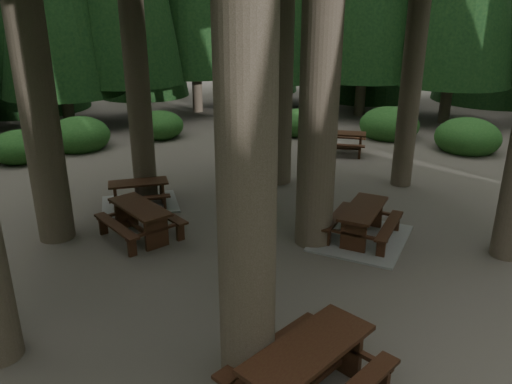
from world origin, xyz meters
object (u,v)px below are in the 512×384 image
picnic_table_a (362,228)px  picnic_table_d (341,139)px  picnic_table_b (140,216)px  picnic_table_c (140,198)px  picnic_table_e (308,364)px

picnic_table_a → picnic_table_d: size_ratio=1.34×
picnic_table_b → picnic_table_a: bearing=-131.5°
picnic_table_c → picnic_table_a: bearing=-36.2°
picnic_table_e → picnic_table_b: bearing=77.5°
picnic_table_b → picnic_table_c: (0.62, 1.96, -0.31)m
picnic_table_a → picnic_table_b: picnic_table_a is taller
picnic_table_d → picnic_table_e: (-8.45, -9.33, 0.08)m
picnic_table_b → picnic_table_c: 2.08m
picnic_table_a → picnic_table_e: bearing=-172.8°
picnic_table_e → picnic_table_c: bearing=72.6°
picnic_table_a → picnic_table_d: (4.34, 5.91, 0.23)m
picnic_table_d → picnic_table_e: picnic_table_e is taller
picnic_table_d → picnic_table_e: 12.59m
picnic_table_c → picnic_table_e: picnic_table_e is taller
picnic_table_a → picnic_table_c: picnic_table_a is taller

